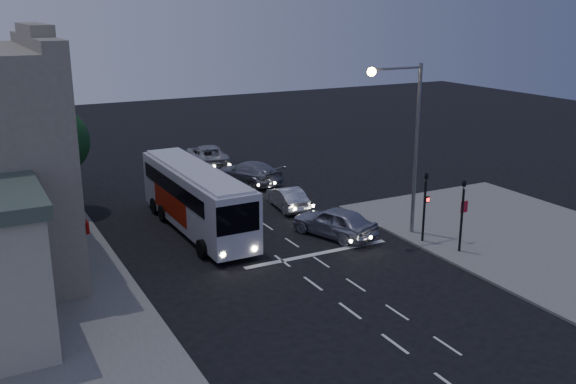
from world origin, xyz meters
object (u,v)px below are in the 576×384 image
car_sedan_c (207,155)px  regulatory_sign (463,215)px  traffic_signal_main (425,199)px  street_tree (54,138)px  car_suv (334,222)px  car_sedan_a (287,198)px  streetlight (407,131)px  traffic_signal_side (463,207)px  tour_bus (196,197)px  car_sedan_b (249,172)px

car_sedan_c → regulatory_sign: (5.51, -22.31, 0.78)m
car_sedan_c → traffic_signal_main: (3.81, -21.30, 1.61)m
street_tree → traffic_signal_main: bearing=-42.0°
car_suv → street_tree: size_ratio=0.78×
car_sedan_a → streetlight: size_ratio=0.45×
traffic_signal_main → regulatory_sign: 2.14m
traffic_signal_main → traffic_signal_side: bearing=-70.5°
regulatory_sign → streetlight: (-1.96, 2.44, 4.14)m
streetlight → traffic_signal_main: bearing=-79.8°
traffic_signal_side → streetlight: (-0.96, 3.40, 3.31)m
tour_bus → car_sedan_c: size_ratio=1.97×
car_suv → streetlight: 6.12m
car_suv → traffic_signal_main: bearing=119.6°
street_tree → car_sedan_c: bearing=30.4°
car_sedan_a → traffic_signal_main: bearing=118.5°
car_sedan_b → traffic_signal_main: traffic_signal_main is taller
traffic_signal_main → streetlight: streetlight is taller
traffic_signal_side → streetlight: size_ratio=0.46×
car_sedan_a → car_sedan_c: bearing=-81.8°
car_sedan_a → traffic_signal_main: (3.45, -8.61, 1.75)m
car_sedan_a → tour_bus: bearing=17.8°
car_sedan_a → regulatory_sign: bearing=124.8°
car_suv → car_sedan_b: (0.39, 11.95, -0.04)m
tour_bus → car_sedan_c: 15.15m
tour_bus → traffic_signal_main: (9.69, -7.38, 0.51)m
car_suv → streetlight: (3.28, -1.60, 4.91)m
car_sedan_c → tour_bus: bearing=77.6°
car_sedan_b → traffic_signal_side: (3.85, -16.95, 1.64)m
car_sedan_a → traffic_signal_side: bearing=118.0°
traffic_signal_main → streetlight: (-0.26, 1.42, 3.31)m
tour_bus → traffic_signal_side: size_ratio=2.81×
tour_bus → car_sedan_c: (5.88, 13.92, -1.09)m
traffic_signal_side → tour_bus: bearing=138.0°
car_suv → regulatory_sign: (5.24, -4.04, 0.78)m
car_sedan_a → regulatory_sign: (5.15, -9.63, 0.93)m
car_suv → car_sedan_c: size_ratio=0.82×
tour_bus → car_sedan_a: (6.23, 1.23, -1.24)m
car_sedan_a → regulatory_sign: size_ratio=1.85×
car_sedan_a → traffic_signal_side: (4.15, -10.59, 1.75)m
car_suv → traffic_signal_main: 4.92m
street_tree → car_sedan_a: bearing=-24.5°
tour_bus → car_sedan_a: 6.47m
car_suv → traffic_signal_main: (3.54, -3.02, 1.60)m
car_suv → regulatory_sign: size_ratio=2.19×
car_suv → car_sedan_a: 5.59m
car_suv → car_sedan_b: size_ratio=0.89×
streetlight → car_sedan_a: bearing=114.0°
car_suv → car_sedan_b: car_suv is taller
car_sedan_b → car_suv: bearing=69.4°
tour_bus → street_tree: bearing=130.8°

